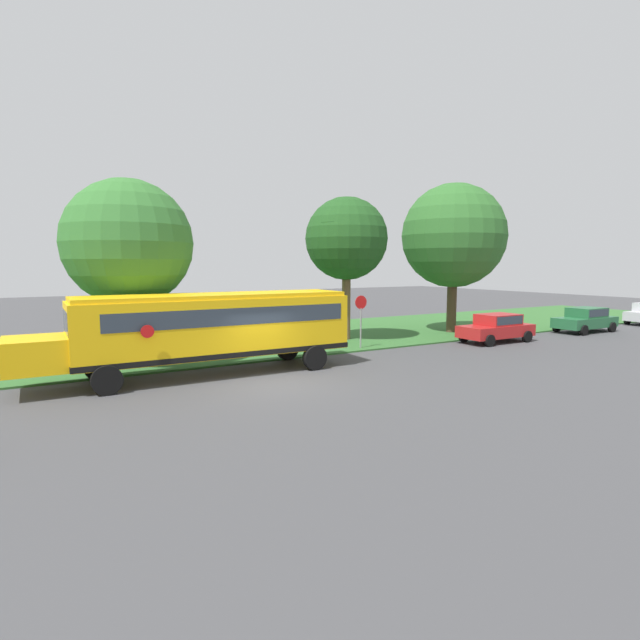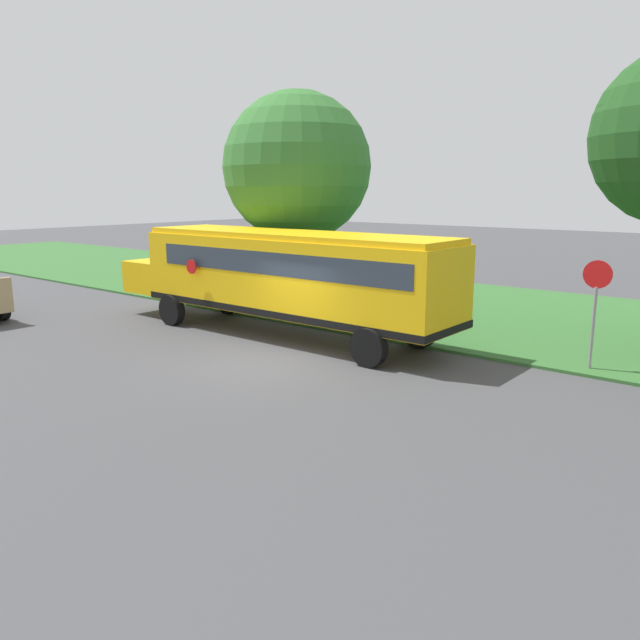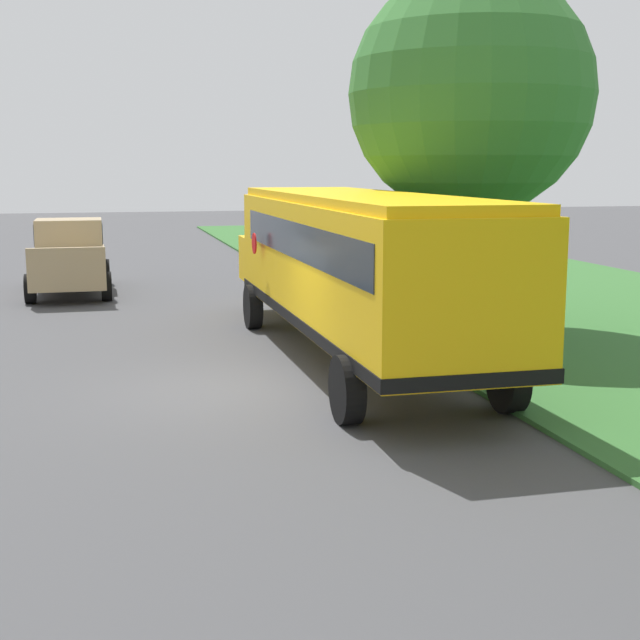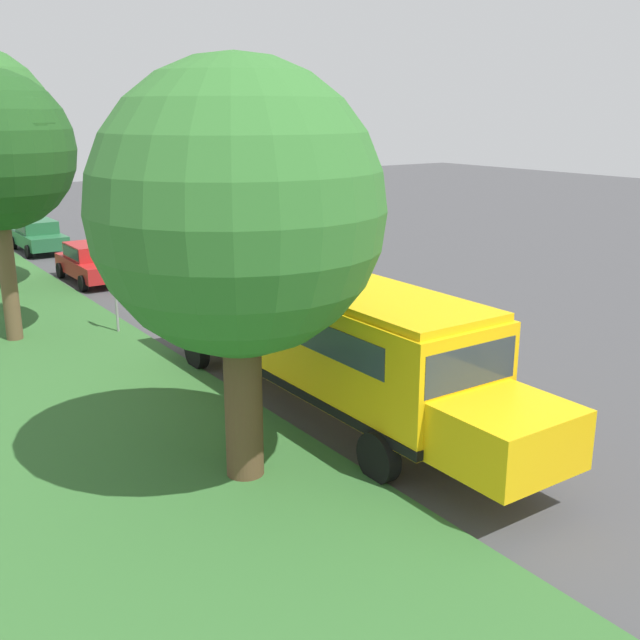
# 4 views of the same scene
# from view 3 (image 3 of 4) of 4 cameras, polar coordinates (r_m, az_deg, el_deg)

# --- Properties ---
(ground_plane) EXTENTS (120.00, 120.00, 0.00)m
(ground_plane) POSITION_cam_3_polar(r_m,az_deg,el_deg) (14.85, -6.33, -4.45)
(ground_plane) COLOR #424244
(school_bus) EXTENTS (2.84, 12.42, 3.16)m
(school_bus) POSITION_cam_3_polar(r_m,az_deg,el_deg) (16.60, 2.20, 3.85)
(school_bus) COLOR yellow
(school_bus) RESTS_ON ground
(pickup_truck) EXTENTS (2.28, 5.40, 2.10)m
(pickup_truck) POSITION_cam_3_polar(r_m,az_deg,el_deg) (27.11, -15.74, 3.99)
(pickup_truck) COLOR tan
(pickup_truck) RESTS_ON ground
(oak_tree_beside_bus) EXTENTS (5.24, 5.24, 7.78)m
(oak_tree_beside_bus) POSITION_cam_3_polar(r_m,az_deg,el_deg) (19.78, 9.36, 13.94)
(oak_tree_beside_bus) COLOR brown
(oak_tree_beside_bus) RESTS_ON ground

